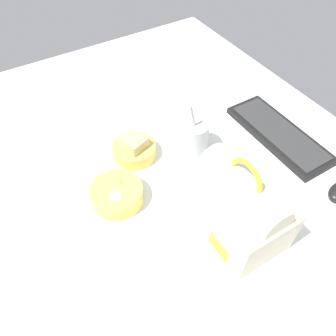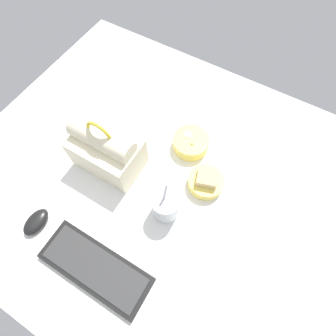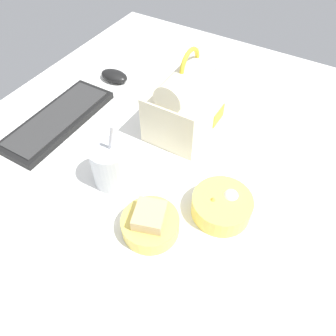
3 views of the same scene
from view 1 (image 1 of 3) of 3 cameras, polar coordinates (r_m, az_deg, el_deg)
The scene contains 6 objects.
desk_surface at distance 86.61cm, azimuth 0.17°, elevation -1.14°, with size 140.00×110.00×2.00cm.
keyboard at distance 99.38cm, azimuth 18.76°, elevation 5.60°, with size 32.47×12.24×2.10cm.
lunch_bag at distance 71.09cm, azimuth 12.08°, elevation -6.64°, with size 21.57×14.53×21.98cm.
soup_cup at distance 87.49cm, azimuth 4.30°, elevation 5.42°, with size 8.33×8.33×16.78cm.
bento_bowl_sandwich at distance 88.46cm, azimuth -5.90°, elevation 3.29°, with size 11.59×11.59×6.57cm.
bento_bowl_snacks at distance 79.47cm, azimuth -8.85°, elevation -4.48°, with size 12.47×12.47×5.56cm.
Camera 1 is at (46.77, -28.60, 68.05)cm, focal length 35.00 mm.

